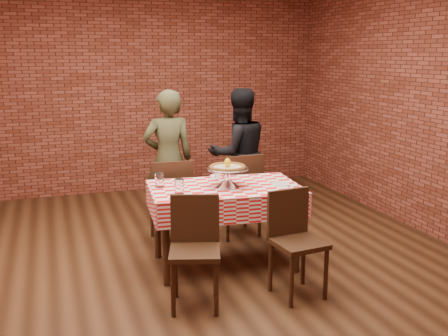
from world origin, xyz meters
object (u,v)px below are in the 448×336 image
Objects in this scene: pizza at (228,168)px; chair_far_right at (237,194)px; chair_near_right at (299,246)px; chair_far_left at (170,200)px; water_glass_right at (159,180)px; pizza_stand at (228,177)px; condiment_caddy at (217,171)px; chair_near_left at (195,254)px; table at (225,226)px; diner_olive at (168,159)px; diner_black at (239,154)px; water_glass_left at (179,186)px.

pizza is 0.36× the size of chair_far_right.
chair_far_left reaches higher than chair_near_right.
pizza is at bearing -17.49° from water_glass_right.
condiment_caddy is (0.01, 0.33, -0.01)m from pizza_stand.
chair_near_left is 0.85m from chair_near_right.
diner_olive is at bearing 99.95° from table.
condiment_caddy is (0.01, 0.33, -0.10)m from pizza.
chair_far_right is 0.89m from diner_olive.
condiment_caddy is 0.16× the size of chair_far_right.
chair_far_left is (-0.69, 1.58, 0.02)m from chair_near_right.
condiment_caddy reaches higher than chair_far_left.
diner_black is (1.20, 1.18, -0.05)m from water_glass_right.
diner_olive is at bearing 100.68° from pizza.
chair_near_right is (0.34, -0.77, -0.41)m from pizza_stand.
chair_near_left is at bearing 84.46° from diner_olive.
diner_olive is (0.34, 1.13, -0.05)m from water_glass_right.
chair_far_right is at bearing 75.79° from chair_near_left.
water_glass_left is 0.99m from chair_far_left.
water_glass_right is at bearing 75.17° from diner_olive.
water_glass_right reaches higher than table.
diner_olive reaches higher than pizza_stand.
chair_far_left is at bearing 101.02° from chair_near_left.
diner_black is (1.09, 1.46, -0.05)m from water_glass_left.
diner_black is (0.87, 0.05, -0.00)m from diner_olive.
diner_black is (0.61, 1.03, -0.06)m from condiment_caddy.
diner_olive is at bearing 99.25° from chair_near_right.
pizza is at bearing 102.42° from diner_olive.
pizza is 0.38× the size of chair_near_left.
pizza is 0.21× the size of diner_black.
water_glass_right is 0.08× the size of diner_black.
condiment_caddy is (0.48, 0.43, 0.01)m from water_glass_left.
chair_far_right is (0.38, 0.77, -0.48)m from pizza.
diner_olive reaches higher than pizza.
chair_near_right is at bearing 116.75° from chair_far_left.
chair_far_right is (0.37, 0.44, -0.38)m from condiment_caddy.
diner_olive is (0.22, 1.42, -0.05)m from water_glass_left.
pizza is 0.37× the size of chair_far_left.
table is 0.86m from chair_far_left.
diner_olive is (-0.23, 1.30, 0.40)m from table.
chair_far_right is at bearing 140.47° from diner_olive.
pizza_stand reaches higher than table.
table is at bearing 58.56° from chair_far_right.
chair_near_left is (-0.51, -0.69, -0.50)m from pizza.
pizza_stand reaches higher than chair_near_right.
water_glass_right is at bearing 127.54° from chair_near_right.
chair_near_right is at bearing -91.25° from condiment_caddy.
chair_far_left is (-0.36, 0.47, -0.39)m from condiment_caddy.
water_glass_right is at bearing 176.41° from condiment_caddy.
chair_far_right is 0.72m from diner_black.
chair_near_left is at bearing 87.33° from chair_far_left.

